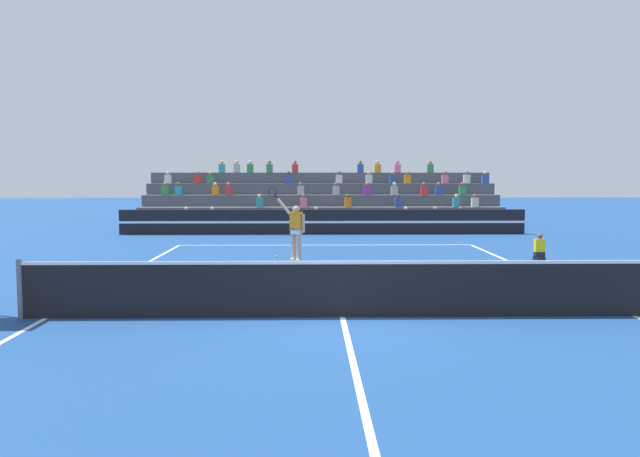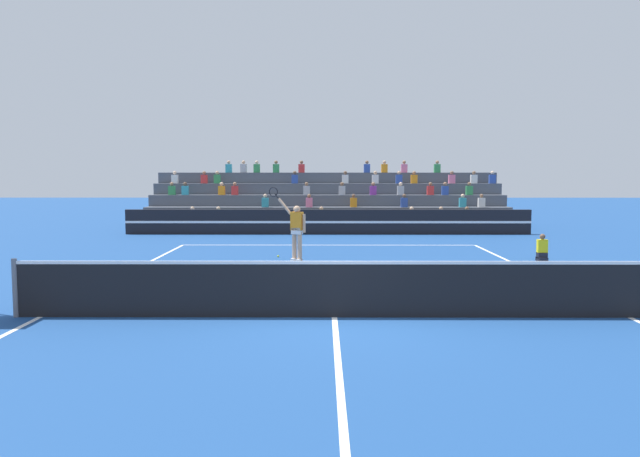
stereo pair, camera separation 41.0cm
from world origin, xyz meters
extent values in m
plane|color=navy|center=(0.00, 0.00, 0.00)|extent=(120.00, 120.00, 0.00)
cube|color=white|center=(0.00, 11.90, 0.00)|extent=(11.00, 0.10, 0.01)
cube|color=white|center=(-5.50, 0.00, 0.00)|extent=(0.10, 23.80, 0.01)
cube|color=white|center=(5.50, 0.00, 0.00)|extent=(0.10, 23.80, 0.01)
cube|color=white|center=(0.00, 6.43, 0.00)|extent=(8.25, 0.10, 0.01)
cube|color=white|center=(0.00, 0.00, 0.00)|extent=(0.10, 12.85, 0.01)
cylinder|color=slate|center=(-5.95, 0.00, 0.55)|extent=(0.10, 0.10, 1.10)
cube|color=black|center=(0.00, 0.00, 0.50)|extent=(11.90, 0.02, 1.00)
cube|color=white|center=(0.00, 0.00, 1.03)|extent=(11.90, 0.04, 0.06)
cube|color=black|center=(0.00, 16.20, 0.55)|extent=(18.00, 0.24, 1.10)
cube|color=white|center=(0.00, 16.07, 0.55)|extent=(18.00, 0.02, 0.10)
cube|color=#4C515B|center=(0.00, 17.48, 0.28)|extent=(17.48, 0.95, 0.55)
cube|color=#338C4C|center=(-5.06, 17.31, 0.77)|extent=(0.32, 0.22, 0.44)
sphere|color=beige|center=(-5.06, 17.31, 1.09)|extent=(0.18, 0.18, 0.18)
cube|color=#338C4C|center=(6.42, 17.31, 0.77)|extent=(0.32, 0.22, 0.44)
sphere|color=brown|center=(6.42, 17.31, 1.09)|extent=(0.18, 0.18, 0.18)
cube|color=orange|center=(3.87, 17.31, 0.77)|extent=(0.32, 0.22, 0.44)
sphere|color=beige|center=(3.87, 17.31, 1.09)|extent=(0.18, 0.18, 0.18)
cube|color=yellow|center=(-0.29, 17.31, 0.77)|extent=(0.32, 0.22, 0.44)
sphere|color=tan|center=(-0.29, 17.31, 1.09)|extent=(0.18, 0.18, 0.18)
cube|color=black|center=(5.23, 17.31, 0.77)|extent=(0.32, 0.22, 0.44)
sphere|color=tan|center=(5.23, 17.31, 1.09)|extent=(0.18, 0.18, 0.18)
cube|color=#2D4CA5|center=(-6.26, 17.31, 0.77)|extent=(0.32, 0.22, 0.44)
sphere|color=beige|center=(-6.26, 17.31, 1.09)|extent=(0.18, 0.18, 0.18)
cube|color=#4C515B|center=(0.00, 18.43, 0.55)|extent=(17.48, 0.95, 1.10)
cube|color=teal|center=(-2.98, 18.26, 1.32)|extent=(0.32, 0.22, 0.44)
sphere|color=beige|center=(-2.98, 18.26, 1.64)|extent=(0.18, 0.18, 0.18)
cube|color=orange|center=(1.24, 18.26, 1.32)|extent=(0.32, 0.22, 0.44)
sphere|color=brown|center=(1.24, 18.26, 1.64)|extent=(0.18, 0.18, 0.18)
cube|color=pink|center=(-0.88, 18.26, 1.32)|extent=(0.32, 0.22, 0.44)
sphere|color=brown|center=(-0.88, 18.26, 1.64)|extent=(0.18, 0.18, 0.18)
cube|color=teal|center=(6.43, 18.26, 1.32)|extent=(0.32, 0.22, 0.44)
sphere|color=beige|center=(6.43, 18.26, 1.64)|extent=(0.18, 0.18, 0.18)
cube|color=#2D4CA5|center=(3.65, 18.26, 1.32)|extent=(0.32, 0.22, 0.44)
sphere|color=brown|center=(3.65, 18.26, 1.64)|extent=(0.18, 0.18, 0.18)
cube|color=silver|center=(7.33, 18.26, 1.32)|extent=(0.32, 0.22, 0.44)
sphere|color=brown|center=(7.33, 18.26, 1.64)|extent=(0.18, 0.18, 0.18)
cube|color=#4C515B|center=(0.00, 19.38, 0.83)|extent=(17.48, 0.95, 1.65)
cube|color=purple|center=(2.24, 19.21, 1.87)|extent=(0.32, 0.22, 0.44)
sphere|color=#9E7051|center=(2.24, 19.21, 2.19)|extent=(0.18, 0.18, 0.18)
cube|color=#338C4C|center=(-7.66, 19.21, 1.87)|extent=(0.32, 0.22, 0.44)
sphere|color=#9E7051|center=(-7.66, 19.21, 2.19)|extent=(0.18, 0.18, 0.18)
cube|color=#338C4C|center=(6.96, 19.21, 1.87)|extent=(0.32, 0.22, 0.44)
sphere|color=brown|center=(6.96, 19.21, 2.19)|extent=(0.18, 0.18, 0.18)
cube|color=red|center=(-4.55, 19.21, 1.87)|extent=(0.32, 0.22, 0.44)
sphere|color=#9E7051|center=(-4.55, 19.21, 2.19)|extent=(0.18, 0.18, 0.18)
cube|color=orange|center=(-5.20, 19.21, 1.87)|extent=(0.32, 0.22, 0.44)
sphere|color=beige|center=(-5.20, 19.21, 2.19)|extent=(0.18, 0.18, 0.18)
cube|color=#B2B2B7|center=(0.72, 19.21, 1.87)|extent=(0.32, 0.22, 0.44)
sphere|color=brown|center=(0.72, 19.21, 2.19)|extent=(0.18, 0.18, 0.18)
cube|color=#2D4CA5|center=(5.77, 19.21, 1.87)|extent=(0.32, 0.22, 0.44)
sphere|color=#9E7051|center=(5.77, 19.21, 2.19)|extent=(0.18, 0.18, 0.18)
cube|color=#B2B2B7|center=(3.59, 19.21, 1.87)|extent=(0.32, 0.22, 0.44)
sphere|color=beige|center=(3.59, 19.21, 2.19)|extent=(0.18, 0.18, 0.18)
cube|color=#B2B2B7|center=(-1.03, 19.21, 1.87)|extent=(0.32, 0.22, 0.44)
sphere|color=brown|center=(-1.03, 19.21, 2.19)|extent=(0.18, 0.18, 0.18)
cube|color=red|center=(5.05, 19.21, 1.87)|extent=(0.32, 0.22, 0.44)
sphere|color=brown|center=(5.05, 19.21, 2.19)|extent=(0.18, 0.18, 0.18)
cube|color=teal|center=(-7.00, 19.21, 1.87)|extent=(0.32, 0.22, 0.44)
sphere|color=brown|center=(-7.00, 19.21, 2.19)|extent=(0.18, 0.18, 0.18)
cube|color=#4C515B|center=(0.00, 20.33, 1.10)|extent=(17.48, 0.95, 2.20)
cube|color=silver|center=(-7.73, 20.16, 2.42)|extent=(0.32, 0.22, 0.44)
sphere|color=beige|center=(-7.73, 20.16, 2.74)|extent=(0.18, 0.18, 0.18)
cube|color=pink|center=(6.29, 20.16, 2.42)|extent=(0.32, 0.22, 0.44)
sphere|color=brown|center=(6.29, 20.16, 2.74)|extent=(0.18, 0.18, 0.18)
cube|color=red|center=(-6.24, 20.16, 2.42)|extent=(0.32, 0.22, 0.44)
sphere|color=#9E7051|center=(-6.24, 20.16, 2.74)|extent=(0.18, 0.18, 0.18)
cube|color=silver|center=(2.42, 20.16, 2.42)|extent=(0.32, 0.22, 0.44)
sphere|color=tan|center=(2.42, 20.16, 2.74)|extent=(0.18, 0.18, 0.18)
cube|color=silver|center=(0.90, 20.16, 2.42)|extent=(0.32, 0.22, 0.44)
sphere|color=brown|center=(0.90, 20.16, 2.74)|extent=(0.18, 0.18, 0.18)
cube|color=#338C4C|center=(-5.58, 20.16, 2.42)|extent=(0.32, 0.22, 0.44)
sphere|color=tan|center=(-5.58, 20.16, 2.74)|extent=(0.18, 0.18, 0.18)
cube|color=#2D4CA5|center=(3.62, 20.16, 2.42)|extent=(0.32, 0.22, 0.44)
sphere|color=tan|center=(3.62, 20.16, 2.74)|extent=(0.18, 0.18, 0.18)
cube|color=#2D4CA5|center=(-1.65, 20.16, 2.42)|extent=(0.32, 0.22, 0.44)
sphere|color=brown|center=(-1.65, 20.16, 2.74)|extent=(0.18, 0.18, 0.18)
cube|color=#2D4CA5|center=(8.33, 20.16, 2.42)|extent=(0.32, 0.22, 0.44)
sphere|color=beige|center=(8.33, 20.16, 2.74)|extent=(0.18, 0.18, 0.18)
cube|color=orange|center=(4.38, 20.16, 2.42)|extent=(0.32, 0.22, 0.44)
sphere|color=#9E7051|center=(4.38, 20.16, 2.74)|extent=(0.18, 0.18, 0.18)
cube|color=silver|center=(7.40, 20.16, 2.42)|extent=(0.32, 0.22, 0.44)
sphere|color=brown|center=(7.40, 20.16, 2.74)|extent=(0.18, 0.18, 0.18)
cube|color=#4C515B|center=(0.00, 21.28, 1.38)|extent=(17.48, 0.95, 2.75)
cube|color=#338C4C|center=(-2.66, 21.11, 2.97)|extent=(0.32, 0.22, 0.44)
sphere|color=brown|center=(-2.66, 21.11, 3.29)|extent=(0.18, 0.18, 0.18)
cube|color=#2D4CA5|center=(2.06, 21.11, 2.97)|extent=(0.32, 0.22, 0.44)
sphere|color=brown|center=(2.06, 21.11, 3.29)|extent=(0.18, 0.18, 0.18)
cube|color=red|center=(-1.34, 21.11, 2.97)|extent=(0.32, 0.22, 0.44)
sphere|color=brown|center=(-1.34, 21.11, 3.29)|extent=(0.18, 0.18, 0.18)
cube|color=pink|center=(4.00, 21.11, 2.97)|extent=(0.32, 0.22, 0.44)
sphere|color=#9E7051|center=(4.00, 21.11, 3.29)|extent=(0.18, 0.18, 0.18)
cube|color=#B2B2B7|center=(-4.36, 21.11, 2.97)|extent=(0.32, 0.22, 0.44)
sphere|color=tan|center=(-4.36, 21.11, 3.29)|extent=(0.18, 0.18, 0.18)
cube|color=#338C4C|center=(-3.67, 21.11, 2.97)|extent=(0.32, 0.22, 0.44)
sphere|color=beige|center=(-3.67, 21.11, 3.29)|extent=(0.18, 0.18, 0.18)
cube|color=teal|center=(-5.13, 21.11, 2.97)|extent=(0.32, 0.22, 0.44)
sphere|color=tan|center=(-5.13, 21.11, 3.29)|extent=(0.18, 0.18, 0.18)
cube|color=#338C4C|center=(5.71, 21.11, 2.97)|extent=(0.32, 0.22, 0.44)
sphere|color=#9E7051|center=(5.71, 21.11, 3.29)|extent=(0.18, 0.18, 0.18)
cube|color=orange|center=(2.97, 21.11, 2.97)|extent=(0.32, 0.22, 0.44)
sphere|color=tan|center=(2.97, 21.11, 3.29)|extent=(0.18, 0.18, 0.18)
cube|color=black|center=(6.51, 7.58, 0.06)|extent=(0.28, 0.36, 0.12)
cube|color=black|center=(6.51, 7.58, 0.18)|extent=(0.28, 0.24, 0.18)
cube|color=yellow|center=(6.51, 7.58, 0.47)|extent=(0.30, 0.18, 0.40)
sphere|color=brown|center=(6.51, 7.58, 0.76)|extent=(0.17, 0.17, 0.17)
cylinder|color=tan|center=(-0.93, 7.42, 0.45)|extent=(0.14, 0.14, 0.90)
cylinder|color=tan|center=(-1.10, 7.58, 0.45)|extent=(0.14, 0.14, 0.90)
cube|color=white|center=(-1.01, 7.48, 0.94)|extent=(0.37, 0.31, 0.20)
cube|color=orange|center=(-1.01, 7.48, 1.24)|extent=(0.41, 0.33, 0.56)
sphere|color=tan|center=(-1.01, 7.48, 1.60)|extent=(0.22, 0.22, 0.22)
cube|color=white|center=(-0.94, 7.38, 0.04)|extent=(0.21, 0.29, 0.09)
cube|color=white|center=(-1.11, 7.54, 0.04)|extent=(0.21, 0.29, 0.09)
cylinder|color=tan|center=(-0.79, 7.38, 1.18)|extent=(0.09, 0.09, 0.56)
cylinder|color=tan|center=(-1.39, 7.65, 1.68)|extent=(0.46, 0.27, 0.51)
cylinder|color=black|center=(-1.64, 7.75, 1.98)|extent=(0.17, 0.10, 0.19)
torus|color=black|center=(-1.75, 7.80, 2.12)|extent=(0.41, 0.20, 0.43)
sphere|color=#C6DB33|center=(-1.66, 8.47, 0.03)|extent=(0.07, 0.07, 0.07)
camera|label=1|loc=(-0.62, -11.42, 2.66)|focal=35.00mm
camera|label=2|loc=(-0.21, -11.42, 2.66)|focal=35.00mm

